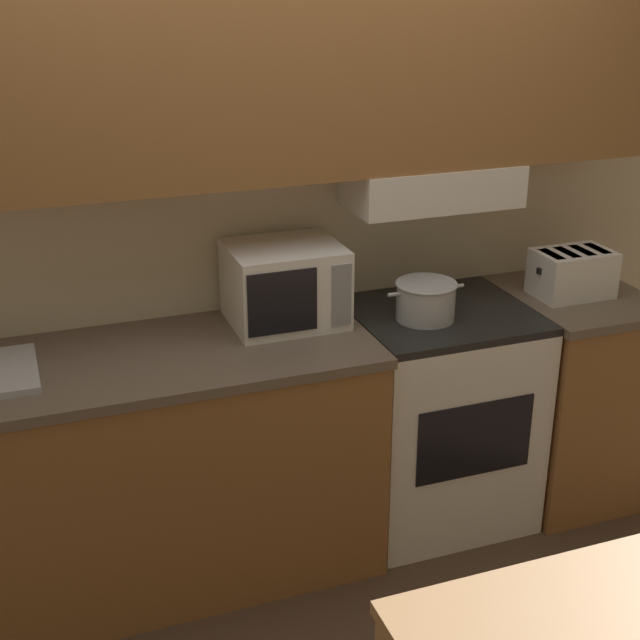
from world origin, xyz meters
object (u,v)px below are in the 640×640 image
Objects in this scene: cooking_pot at (426,300)px; microwave at (285,284)px; stove_range at (436,414)px; toaster at (572,273)px.

microwave is at bearing 162.67° from cooking_pot.
toaster is at bearing -1.72° from stove_range.
cooking_pot reaches higher than stove_range.
stove_range is 0.54m from cooking_pot.
cooking_pot is (-0.10, -0.05, 0.53)m from stove_range.
cooking_pot is 0.99× the size of toaster.
toaster reaches higher than stove_range.
toaster is (1.17, -0.13, -0.05)m from microwave.
microwave is (-0.60, 0.11, 0.60)m from stove_range.
stove_range is at bearing 178.28° from toaster.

